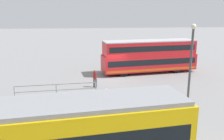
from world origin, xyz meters
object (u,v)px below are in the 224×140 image
(street_lamp, at_px, (191,61))
(pedestrian_near_railing, at_px, (95,77))
(double_decker_bus, at_px, (149,56))
(pedestrian_crossing, at_px, (106,97))

(street_lamp, bearing_deg, pedestrian_near_railing, -43.92)
(pedestrian_near_railing, bearing_deg, double_decker_bus, -142.96)
(pedestrian_near_railing, bearing_deg, pedestrian_crossing, 96.41)
(pedestrian_crossing, bearing_deg, street_lamp, 171.38)
(double_decker_bus, bearing_deg, pedestrian_crossing, 59.82)
(double_decker_bus, xyz_separation_m, pedestrian_crossing, (5.91, 10.16, -1.03))
(pedestrian_near_railing, xyz_separation_m, pedestrian_crossing, (-0.59, 5.25, -0.07))
(double_decker_bus, distance_m, pedestrian_crossing, 11.80)
(pedestrian_near_railing, distance_m, pedestrian_crossing, 5.29)
(pedestrian_crossing, relative_size, street_lamp, 0.26)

